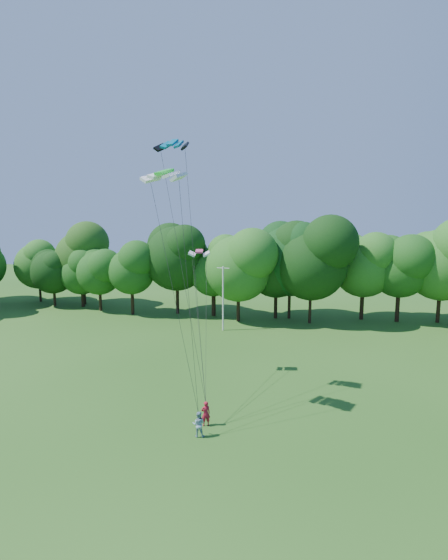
# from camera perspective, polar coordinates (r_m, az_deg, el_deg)

# --- Properties ---
(ground) EXTENTS (160.00, 160.00, 0.00)m
(ground) POSITION_cam_1_polar(r_m,az_deg,el_deg) (25.19, -8.59, -24.20)
(ground) COLOR #225316
(ground) RESTS_ON ground
(utility_pole) EXTENTS (1.51, 0.29, 7.58)m
(utility_pole) POSITION_cam_1_polar(r_m,az_deg,el_deg) (50.72, -0.13, -2.31)
(utility_pole) COLOR silver
(utility_pole) RESTS_ON ground
(kite_flyer_left) EXTENTS (0.72, 0.64, 1.65)m
(kite_flyer_left) POSITION_cam_1_polar(r_m,az_deg,el_deg) (29.53, -2.41, -17.02)
(kite_flyer_left) COLOR #A9152B
(kite_flyer_left) RESTS_ON ground
(kite_flyer_right) EXTENTS (0.87, 0.72, 1.61)m
(kite_flyer_right) POSITION_cam_1_polar(r_m,az_deg,el_deg) (28.30, -3.35, -18.28)
(kite_flyer_right) COLOR #88A7BD
(kite_flyer_right) RESTS_ON ground
(kite_teal) EXTENTS (2.49, 1.30, 0.63)m
(kite_teal) POSITION_cam_1_polar(r_m,az_deg,el_deg) (32.29, -6.74, 17.40)
(kite_teal) COLOR #046386
(kite_teal) RESTS_ON ground
(kite_green) EXTENTS (3.22, 2.23, 0.52)m
(kite_green) POSITION_cam_1_polar(r_m,az_deg,el_deg) (28.74, -7.81, 13.80)
(kite_green) COLOR #20D92E
(kite_green) RESTS_ON ground
(kite_pink) EXTENTS (1.95, 1.26, 0.29)m
(kite_pink) POSITION_cam_1_polar(r_m,az_deg,el_deg) (36.17, -3.25, 3.78)
(kite_pink) COLOR #E13E7F
(kite_pink) RESTS_ON ground
(tree_back_west) EXTENTS (8.86, 8.86, 12.89)m
(tree_back_west) POSITION_cam_1_polar(r_m,az_deg,el_deg) (68.14, -17.99, 3.62)
(tree_back_west) COLOR black
(tree_back_west) RESTS_ON ground
(tree_back_center) EXTENTS (10.00, 10.00, 14.55)m
(tree_back_center) POSITION_cam_1_polar(r_m,az_deg,el_deg) (56.54, 8.68, 4.02)
(tree_back_center) COLOR black
(tree_back_center) RESTS_ON ground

